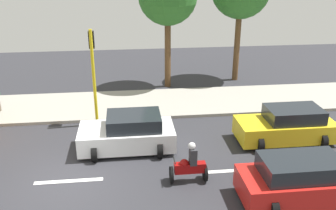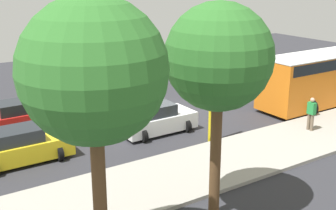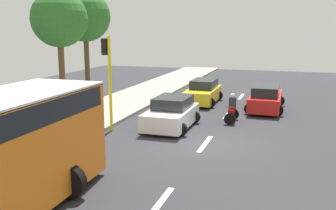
{
  "view_description": "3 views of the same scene",
  "coord_description": "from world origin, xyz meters",
  "px_view_note": "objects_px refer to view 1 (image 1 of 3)",
  "views": [
    {
      "loc": [
        -11.52,
        -2.2,
        7.39
      ],
      "look_at": [
        2.78,
        -3.86,
        1.63
      ],
      "focal_mm": 39.68,
      "sensor_mm": 36.0,
      "label": 1
    },
    {
      "loc": [
        20.07,
        -13.23,
        7.9
      ],
      "look_at": [
        1.57,
        -0.99,
        1.07
      ],
      "focal_mm": 47.27,
      "sensor_mm": 36.0,
      "label": 2
    },
    {
      "loc": [
        -3.3,
        15.37,
        4.86
      ],
      "look_at": [
        2.73,
        -3.3,
        0.89
      ],
      "focal_mm": 40.95,
      "sensor_mm": 36.0,
      "label": 3
    }
  ],
  "objects_px": {
    "car_yellow_cab": "(287,126)",
    "motorcycle": "(189,165)",
    "car_red": "(307,180)",
    "traffic_light_corner": "(93,64)",
    "car_white": "(128,133)"
  },
  "relations": [
    {
      "from": "car_yellow_cab",
      "to": "motorcycle",
      "type": "height_order",
      "value": "motorcycle"
    },
    {
      "from": "car_yellow_cab",
      "to": "car_red",
      "type": "xyz_separation_m",
      "value": [
        -4.05,
        1.04,
        0.0
      ]
    },
    {
      "from": "motorcycle",
      "to": "traffic_light_corner",
      "type": "height_order",
      "value": "traffic_light_corner"
    },
    {
      "from": "car_white",
      "to": "motorcycle",
      "type": "bearing_deg",
      "value": -142.16
    },
    {
      "from": "motorcycle",
      "to": "car_yellow_cab",
      "type": "bearing_deg",
      "value": -60.84
    },
    {
      "from": "car_white",
      "to": "car_red",
      "type": "bearing_deg",
      "value": -126.1
    },
    {
      "from": "car_white",
      "to": "car_red",
      "type": "xyz_separation_m",
      "value": [
        -4.13,
        -5.66,
        0.0
      ]
    },
    {
      "from": "car_white",
      "to": "traffic_light_corner",
      "type": "relative_size",
      "value": 0.86
    },
    {
      "from": "car_white",
      "to": "car_red",
      "type": "distance_m",
      "value": 7.01
    },
    {
      "from": "car_white",
      "to": "traffic_light_corner",
      "type": "height_order",
      "value": "traffic_light_corner"
    },
    {
      "from": "car_yellow_cab",
      "to": "car_white",
      "type": "distance_m",
      "value": 6.7
    },
    {
      "from": "car_white",
      "to": "traffic_light_corner",
      "type": "xyz_separation_m",
      "value": [
        2.66,
        1.45,
        2.22
      ]
    },
    {
      "from": "traffic_light_corner",
      "to": "car_white",
      "type": "bearing_deg",
      "value": -151.47
    },
    {
      "from": "car_white",
      "to": "motorcycle",
      "type": "xyz_separation_m",
      "value": [
        -2.66,
        -2.07,
        -0.07
      ]
    },
    {
      "from": "car_yellow_cab",
      "to": "car_white",
      "type": "xyz_separation_m",
      "value": [
        0.08,
        6.7,
        0.0
      ]
    }
  ]
}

